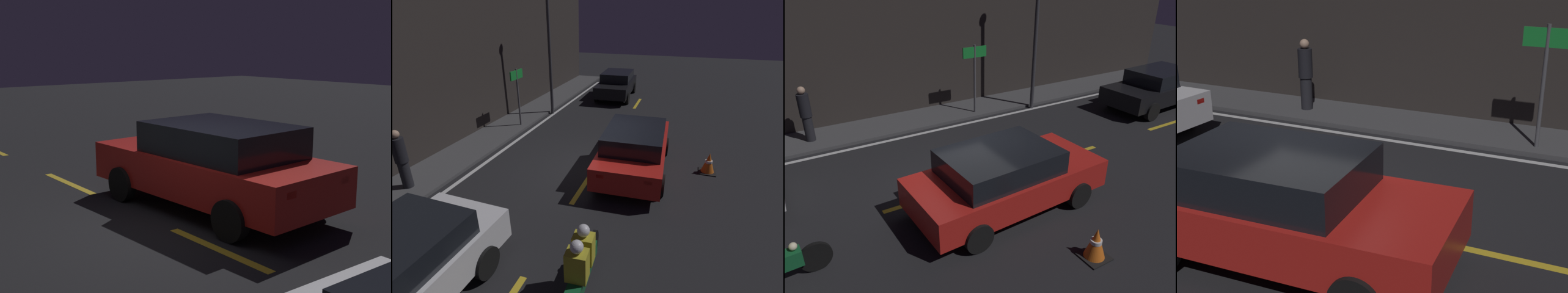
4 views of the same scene
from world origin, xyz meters
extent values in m
plane|color=black|center=(0.00, 0.00, 0.00)|extent=(56.00, 56.00, 0.00)
cube|color=#424244|center=(0.00, 4.67, 0.05)|extent=(28.00, 1.70, 0.10)
cube|color=gold|center=(-1.00, 0.00, 0.00)|extent=(2.00, 0.14, 0.01)
cube|color=gold|center=(3.50, 0.00, 0.00)|extent=(2.00, 0.14, 0.01)
cube|color=silver|center=(0.00, 3.57, 0.00)|extent=(25.20, 0.14, 0.01)
cube|color=red|center=(-3.81, 2.10, 0.80)|extent=(0.07, 0.20, 0.10)
cylinder|color=black|center=(-4.60, 2.42, 0.31)|extent=(0.63, 0.20, 0.63)
cube|color=red|center=(0.50, -1.18, 0.63)|extent=(4.42, 2.06, 0.64)
cube|color=black|center=(0.28, -1.19, 1.20)|extent=(2.46, 1.79, 0.51)
cube|color=red|center=(-1.66, -0.67, 0.79)|extent=(0.07, 0.20, 0.10)
cylinder|color=black|center=(1.80, -0.20, 0.31)|extent=(0.62, 0.21, 0.61)
cylinder|color=black|center=(-0.88, -0.32, 0.31)|extent=(0.62, 0.21, 0.61)
cylinder|color=black|center=(-2.75, 4.61, 0.49)|extent=(0.28, 0.28, 0.78)
cylinder|color=black|center=(-2.75, 4.61, 1.22)|extent=(0.34, 0.34, 0.69)
sphere|color=tan|center=(-2.75, 4.61, 1.68)|extent=(0.22, 0.22, 0.22)
cylinder|color=#4C4C51|center=(2.78, 4.19, 1.30)|extent=(0.08, 0.08, 2.40)
cube|color=#198C33|center=(2.78, 4.19, 2.25)|extent=(0.90, 0.05, 0.36)
camera|label=1|loc=(-6.25, 4.60, 2.74)|focal=50.00mm
camera|label=2|loc=(-8.17, -2.50, 4.63)|focal=28.00mm
camera|label=3|loc=(-3.69, -7.08, 5.01)|focal=35.00mm
camera|label=4|loc=(4.08, -6.34, 3.84)|focal=50.00mm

